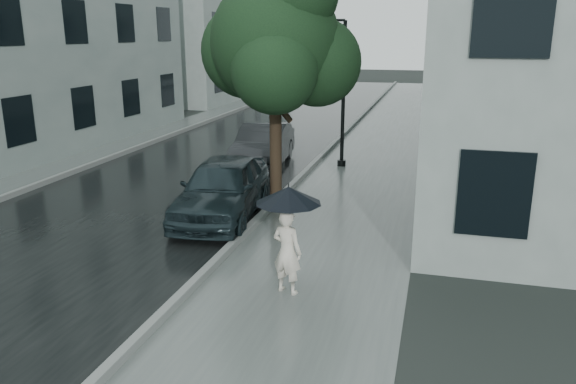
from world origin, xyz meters
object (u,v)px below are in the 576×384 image
(lamp_post, at_px, (339,82))
(car_near, at_px, (223,188))
(street_tree, at_px, (276,40))
(car_far, at_px, (263,145))
(pedestrian, at_px, (287,252))

(lamp_post, bearing_deg, car_near, -113.50)
(street_tree, height_order, car_far, street_tree)
(street_tree, distance_m, car_near, 3.66)
(car_near, bearing_deg, pedestrian, -60.09)
(pedestrian, height_order, lamp_post, lamp_post)
(street_tree, bearing_deg, car_far, 111.88)
(street_tree, xyz_separation_m, car_near, (-1.05, -1.00, -3.36))
(lamp_post, relative_size, car_far, 1.15)
(car_near, height_order, car_far, car_near)
(pedestrian, relative_size, street_tree, 0.24)
(pedestrian, distance_m, car_far, 9.42)
(pedestrian, bearing_deg, car_far, -52.38)
(pedestrian, height_order, car_near, pedestrian)
(pedestrian, xyz_separation_m, car_far, (-3.23, 8.85, -0.05))
(lamp_post, height_order, car_far, lamp_post)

